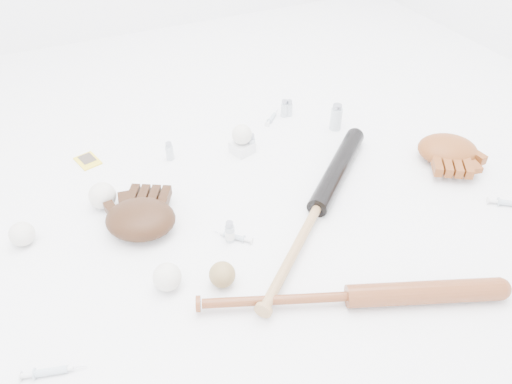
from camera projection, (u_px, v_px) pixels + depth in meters
name	position (u px, v px, depth m)	size (l,w,h in m)	color
bat_dark	(318.00, 207.00, 1.50)	(0.88, 0.06, 0.06)	black
bat_wood	(350.00, 296.00, 1.24)	(0.81, 0.06, 0.06)	brown
glove_dark	(141.00, 219.00, 1.44)	(0.24, 0.24, 0.09)	#331C0E
glove_tan	(448.00, 149.00, 1.71)	(0.24, 0.24, 0.09)	brown
trading_card	(88.00, 161.00, 1.73)	(0.07, 0.09, 0.01)	yellow
pedestal	(242.00, 147.00, 1.76)	(0.07, 0.07, 0.04)	white
baseball_on_pedestal	(242.00, 134.00, 1.73)	(0.07, 0.07, 0.07)	silver
baseball_left	(22.00, 234.00, 1.40)	(0.07, 0.07, 0.07)	silver
baseball_upper	(102.00, 196.00, 1.52)	(0.08, 0.08, 0.08)	silver
baseball_mid	(167.00, 277.00, 1.28)	(0.07, 0.07, 0.07)	silver
baseball_aged	(222.00, 275.00, 1.29)	(0.07, 0.07, 0.07)	olive
syringe_0	(51.00, 371.00, 1.11)	(0.16, 0.03, 0.02)	#ADBCC6
syringe_1	(234.00, 237.00, 1.43)	(0.14, 0.02, 0.02)	#ADBCC6
syringe_2	(272.00, 118.00, 1.94)	(0.13, 0.02, 0.02)	#ADBCC6
syringe_3	(511.00, 203.00, 1.54)	(0.17, 0.03, 0.02)	#ADBCC6
vial_0	(251.00, 143.00, 1.75)	(0.03, 0.03, 0.07)	silver
vial_1	(289.00, 108.00, 1.94)	(0.03, 0.03, 0.07)	silver
vial_2	(169.00, 151.00, 1.72)	(0.03, 0.03, 0.07)	silver
vial_3	(336.00, 117.00, 1.86)	(0.04, 0.04, 0.10)	silver
vial_4	(230.00, 231.00, 1.41)	(0.03, 0.03, 0.07)	silver
vial_5	(284.00, 108.00, 1.94)	(0.03, 0.03, 0.07)	silver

